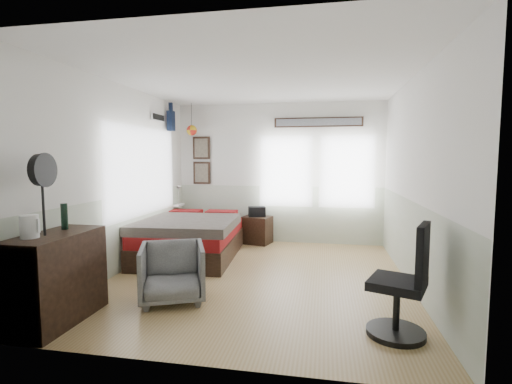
% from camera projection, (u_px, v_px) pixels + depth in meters
% --- Properties ---
extents(ground_plane, '(4.00, 4.50, 0.01)m').
position_uv_depth(ground_plane, '(258.00, 278.00, 5.13)').
color(ground_plane, '#A98349').
extents(room_shell, '(4.02, 4.52, 2.71)m').
position_uv_depth(room_shell, '(255.00, 161.00, 5.18)').
color(room_shell, silver).
rests_on(room_shell, ground_plane).
extents(wall_decor, '(3.55, 1.32, 1.44)m').
position_uv_depth(wall_decor, '(219.00, 134.00, 7.06)').
color(wall_decor, black).
rests_on(wall_decor, room_shell).
extents(bed, '(1.61, 2.16, 0.66)m').
position_uv_depth(bed, '(191.00, 238.00, 6.18)').
color(bed, black).
rests_on(bed, ground_plane).
extents(dresser, '(0.48, 1.00, 0.90)m').
position_uv_depth(dresser, '(56.00, 278.00, 3.71)').
color(dresser, black).
rests_on(dresser, ground_plane).
extents(armchair, '(0.93, 0.95, 0.66)m').
position_uv_depth(armchair, '(172.00, 272.00, 4.27)').
color(armchair, gray).
rests_on(armchair, ground_plane).
extents(nightstand, '(0.61, 0.53, 0.52)m').
position_uv_depth(nightstand, '(257.00, 230.00, 7.17)').
color(nightstand, black).
rests_on(nightstand, ground_plane).
extents(task_chair, '(0.61, 0.61, 1.07)m').
position_uv_depth(task_chair, '(404.00, 291.00, 3.39)').
color(task_chair, black).
rests_on(task_chair, ground_plane).
extents(kettle, '(0.19, 0.16, 0.22)m').
position_uv_depth(kettle, '(29.00, 227.00, 3.46)').
color(kettle, silver).
rests_on(kettle, dresser).
extents(bottle, '(0.07, 0.07, 0.28)m').
position_uv_depth(bottle, '(64.00, 216.00, 3.88)').
color(bottle, black).
rests_on(bottle, dresser).
extents(stand_fan, '(0.10, 0.33, 0.80)m').
position_uv_depth(stand_fan, '(43.00, 172.00, 3.52)').
color(stand_fan, black).
rests_on(stand_fan, dresser).
extents(black_bag, '(0.37, 0.29, 0.19)m').
position_uv_depth(black_bag, '(257.00, 212.00, 7.14)').
color(black_bag, black).
rests_on(black_bag, nightstand).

